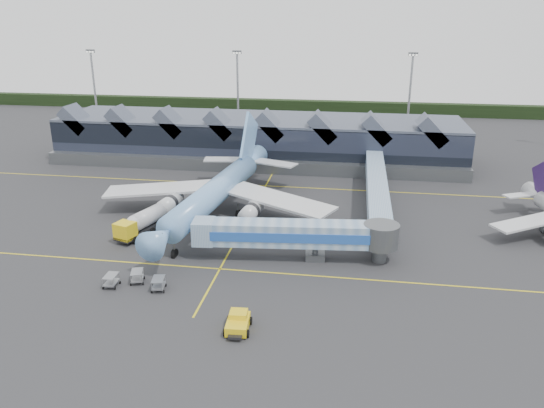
% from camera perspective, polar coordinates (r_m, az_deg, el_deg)
% --- Properties ---
extents(ground, '(260.00, 260.00, 0.00)m').
position_cam_1_polar(ground, '(77.46, -4.16, -4.34)').
color(ground, '#28282A').
rests_on(ground, ground).
extents(taxi_stripes, '(120.00, 60.00, 0.01)m').
position_cam_1_polar(taxi_stripes, '(86.45, -2.68, -1.65)').
color(taxi_stripes, yellow).
rests_on(taxi_stripes, ground).
extents(tree_line_far, '(260.00, 4.00, 4.00)m').
position_cam_1_polar(tree_line_far, '(181.92, 3.70, 10.44)').
color(tree_line_far, black).
rests_on(tree_line_far, ground).
extents(terminal, '(90.00, 22.25, 12.52)m').
position_cam_1_polar(terminal, '(121.07, -1.54, 7.07)').
color(terminal, black).
rests_on(terminal, ground).
extents(light_masts, '(132.40, 42.56, 22.45)m').
position_cam_1_polar(light_masts, '(132.99, 11.02, 11.21)').
color(light_masts, '#909498').
rests_on(light_masts, ground).
extents(main_airliner, '(39.77, 46.03, 14.78)m').
position_cam_1_polar(main_airliner, '(87.42, -5.83, 1.53)').
color(main_airliner, '#6B9ADA').
rests_on(main_airliner, ground).
extents(jet_bridge, '(27.71, 6.57, 5.49)m').
position_cam_1_polar(jet_bridge, '(71.42, 3.71, -3.33)').
color(jet_bridge, '#7094BB').
rests_on(jet_bridge, ground).
extents(fuel_truck, '(5.46, 10.61, 3.57)m').
position_cam_1_polar(fuel_truck, '(82.56, -13.68, -1.80)').
color(fuel_truck, black).
rests_on(fuel_truck, ground).
extents(pushback_tug, '(2.89, 4.34, 1.85)m').
position_cam_1_polar(pushback_tug, '(57.52, -3.68, -12.62)').
color(pushback_tug, yellow).
rests_on(pushback_tug, ground).
extents(baggage_carts, '(7.64, 3.87, 1.53)m').
position_cam_1_polar(baggage_carts, '(67.73, -14.45, -7.90)').
color(baggage_carts, gray).
rests_on(baggage_carts, ground).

